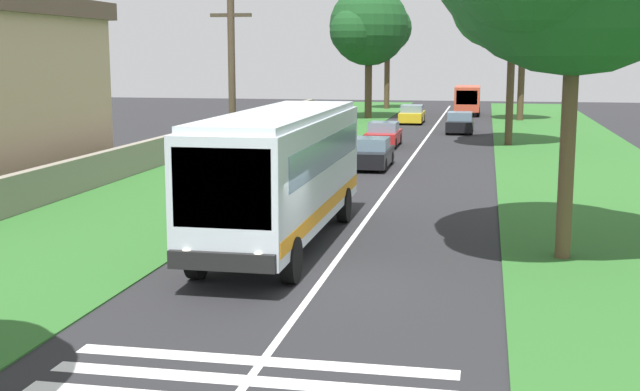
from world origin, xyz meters
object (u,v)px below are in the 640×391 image
roadside_tree_left_1 (368,29)px  utility_pole (232,101)px  roadside_tree_left_2 (387,30)px  trailing_car_3 (412,115)px  trailing_car_2 (460,123)px  trailing_minibus_0 (468,97)px  roadside_tree_right_1 (522,20)px  roadside_tree_right_2 (509,0)px  coach_bus (283,169)px  trailing_car_0 (371,154)px  trailing_car_1 (384,135)px  pedestrian (564,223)px

roadside_tree_left_1 → utility_pole: size_ratio=1.52×
roadside_tree_left_2 → trailing_car_3: bearing=-166.8°
trailing_car_2 → trailing_minibus_0: 17.47m
roadside_tree_right_1 → roadside_tree_left_1: bearing=89.8°
trailing_car_3 → roadside_tree_right_2: bearing=-156.1°
trailing_car_2 → coach_bus: bearing=173.9°
roadside_tree_right_2 → utility_pole: 25.23m
trailing_car_0 → trailing_car_1: bearing=3.3°
trailing_car_2 → roadside_tree_left_2: (24.86, 7.98, 6.96)m
trailing_car_2 → roadside_tree_right_1: 14.64m
trailing_car_0 → roadside_tree_left_1: 31.96m
trailing_car_0 → roadside_tree_left_2: 44.59m
trailing_car_2 → roadside_tree_left_1: roadside_tree_left_1 is taller
trailing_minibus_0 → utility_pole: 48.57m
roadside_tree_right_1 → trailing_car_3: bearing=118.6°
trailing_car_1 → roadside_tree_left_2: roadside_tree_left_2 is taller
trailing_car_3 → roadside_tree_left_2: bearing=13.2°
trailing_minibus_0 → roadside_tree_right_1: bearing=-142.9°
trailing_car_0 → roadside_tree_right_2: size_ratio=0.36×
coach_bus → trailing_car_0: coach_bus is taller
trailing_car_1 → roadside_tree_left_1: (21.49, 3.98, 6.72)m
roadside_tree_right_2 → utility_pole: bearing=157.5°
coach_bus → trailing_car_3: size_ratio=2.60×
trailing_car_1 → roadside_tree_right_1: bearing=-21.3°
coach_bus → trailing_car_1: coach_bus is taller
roadside_tree_left_1 → roadside_tree_left_2: 12.90m
utility_pole → roadside_tree_right_2: bearing=-22.5°
trailing_car_3 → roadside_tree_right_1: size_ratio=0.40×
trailing_car_2 → utility_pole: 31.47m
roadside_tree_left_2 → roadside_tree_right_2: size_ratio=0.85×
trailing_car_2 → pedestrian: pedestrian is taller
trailing_minibus_0 → roadside_tree_right_2: bearing=-173.8°
trailing_car_2 → roadside_tree_right_2: (-7.69, -2.81, 7.69)m
coach_bus → roadside_tree_right_2: bearing=-13.3°
roadside_tree_left_2 → utility_pole: (-55.46, -1.29, -3.89)m
trailing_car_0 → roadside_tree_right_2: roadside_tree_right_2 is taller
roadside_tree_right_1 → roadside_tree_right_2: size_ratio=0.90×
coach_bus → roadside_tree_right_2: (27.80, -6.58, 6.21)m
trailing_car_2 → trailing_car_1: bearing=156.9°
trailing_car_2 → trailing_minibus_0: bearing=-0.3°
coach_bus → trailing_minibus_0: 53.08m
roadside_tree_left_1 → roadside_tree_left_2: roadside_tree_left_1 is taller
coach_bus → pedestrian: (-0.01, -7.58, -1.24)m
roadside_tree_left_1 → pedestrian: size_ratio=6.39×
pedestrian → trailing_car_0: bearing=23.9°
trailing_minibus_0 → roadside_tree_left_2: roadside_tree_left_2 is taller
trailing_car_0 → roadside_tree_left_1: (30.92, 4.52, 6.72)m
trailing_car_3 → roadside_tree_left_1: (4.49, 4.15, 6.72)m
roadside_tree_left_1 → roadside_tree_right_1: size_ratio=1.01×
roadside_tree_left_1 → roadside_tree_right_2: roadside_tree_right_2 is taller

